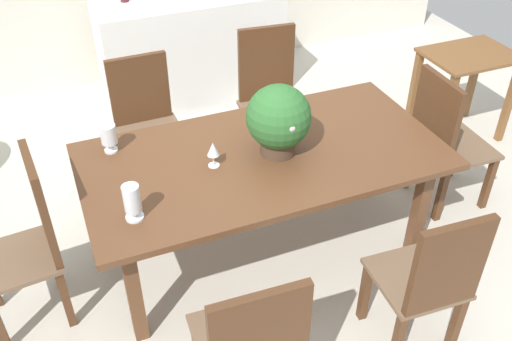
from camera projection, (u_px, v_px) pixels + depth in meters
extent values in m
plane|color=beige|center=(253.00, 232.00, 3.78)|extent=(7.04, 7.04, 0.00)
cube|color=brown|center=(263.00, 157.00, 3.23)|extent=(2.06, 1.05, 0.04)
cube|color=brown|center=(134.00, 292.00, 2.90)|extent=(0.07, 0.07, 0.70)
cube|color=brown|center=(420.00, 208.00, 3.44)|extent=(0.07, 0.07, 0.70)
cube|color=brown|center=(107.00, 205.00, 3.46)|extent=(0.07, 0.07, 0.70)
cube|color=brown|center=(357.00, 144.00, 3.99)|extent=(0.07, 0.07, 0.70)
cube|color=#4C2D19|center=(53.00, 259.00, 3.29)|extent=(0.05, 0.05, 0.42)
cube|color=#4C2D19|center=(66.00, 298.00, 3.05)|extent=(0.05, 0.05, 0.42)
cube|color=brown|center=(17.00, 260.00, 2.97)|extent=(0.46, 0.44, 0.03)
cube|color=#4C2D19|center=(41.00, 205.00, 2.86)|extent=(0.07, 0.38, 0.58)
cube|color=#4C2D19|center=(135.00, 184.00, 3.86)|extent=(0.04, 0.04, 0.42)
cube|color=#4C2D19|center=(188.00, 171.00, 3.98)|extent=(0.04, 0.04, 0.42)
cube|color=#4C2D19|center=(123.00, 154.00, 4.15)|extent=(0.04, 0.04, 0.42)
cube|color=#4C2D19|center=(172.00, 142.00, 4.27)|extent=(0.04, 0.04, 0.42)
cube|color=brown|center=(151.00, 136.00, 3.93)|extent=(0.46, 0.47, 0.03)
cube|color=#4C2D19|center=(139.00, 89.00, 3.93)|extent=(0.42, 0.05, 0.50)
cube|color=#4C2D19|center=(488.00, 183.00, 3.87)|extent=(0.05, 0.05, 0.42)
cube|color=#4C2D19|center=(454.00, 153.00, 4.16)|extent=(0.05, 0.05, 0.42)
cube|color=#4C2D19|center=(441.00, 195.00, 3.76)|extent=(0.05, 0.05, 0.42)
cube|color=#4C2D19|center=(409.00, 163.00, 4.05)|extent=(0.05, 0.05, 0.42)
cube|color=brown|center=(454.00, 147.00, 3.83)|extent=(0.47, 0.48, 0.03)
cube|color=#4C2D19|center=(436.00, 116.00, 3.60)|extent=(0.06, 0.43, 0.54)
cube|color=#4C2D19|center=(274.00, 327.00, 2.90)|extent=(0.05, 0.05, 0.42)
cube|color=brown|center=(246.00, 336.00, 2.59)|extent=(0.49, 0.42, 0.03)
cube|color=#4C2D19|center=(260.00, 333.00, 2.31)|extent=(0.44, 0.06, 0.46)
cube|color=#4C2D19|center=(255.00, 152.00, 4.17)|extent=(0.05, 0.05, 0.42)
cube|color=#4C2D19|center=(304.00, 143.00, 4.26)|extent=(0.05, 0.05, 0.42)
cube|color=#4C2D19|center=(243.00, 128.00, 4.43)|extent=(0.05, 0.05, 0.42)
cube|color=#4C2D19|center=(289.00, 121.00, 4.52)|extent=(0.05, 0.05, 0.42)
cube|color=brown|center=(273.00, 111.00, 4.21)|extent=(0.50, 0.45, 0.03)
cube|color=#4C2D19|center=(266.00, 63.00, 4.18)|extent=(0.43, 0.08, 0.57)
cube|color=#4C2D19|center=(420.00, 276.00, 3.18)|extent=(0.05, 0.05, 0.42)
cube|color=#4C2D19|center=(365.00, 292.00, 3.09)|extent=(0.05, 0.05, 0.42)
cube|color=#4C2D19|center=(456.00, 324.00, 2.91)|extent=(0.05, 0.05, 0.42)
cube|color=brown|center=(416.00, 278.00, 2.87)|extent=(0.44, 0.44, 0.03)
cube|color=#4C2D19|center=(449.00, 267.00, 2.57)|extent=(0.38, 0.06, 0.51)
cylinder|color=#4C3828|center=(278.00, 145.00, 3.20)|extent=(0.20, 0.20, 0.10)
sphere|color=#2D662D|center=(279.00, 117.00, 3.09)|extent=(0.36, 0.36, 0.36)
sphere|color=silver|center=(271.00, 101.00, 3.20)|extent=(0.04, 0.04, 0.04)
sphere|color=silver|center=(302.00, 101.00, 3.14)|extent=(0.04, 0.04, 0.04)
sphere|color=silver|center=(258.00, 121.00, 3.04)|extent=(0.05, 0.05, 0.05)
sphere|color=silver|center=(291.00, 127.00, 2.96)|extent=(0.06, 0.06, 0.06)
sphere|color=silver|center=(259.00, 101.00, 3.01)|extent=(0.05, 0.05, 0.05)
cylinder|color=silver|center=(135.00, 217.00, 2.77)|extent=(0.09, 0.09, 0.01)
cylinder|color=silver|center=(134.00, 213.00, 2.75)|extent=(0.02, 0.02, 0.04)
cylinder|color=silver|center=(132.00, 198.00, 2.70)|extent=(0.08, 0.08, 0.14)
cylinder|color=silver|center=(111.00, 150.00, 3.24)|extent=(0.08, 0.08, 0.01)
cylinder|color=silver|center=(110.00, 146.00, 3.22)|extent=(0.03, 0.03, 0.05)
cylinder|color=silver|center=(108.00, 134.00, 3.17)|extent=(0.09, 0.09, 0.11)
cylinder|color=silver|center=(214.00, 165.00, 3.12)|extent=(0.06, 0.06, 0.00)
cylinder|color=silver|center=(214.00, 160.00, 3.10)|extent=(0.01, 0.01, 0.07)
cone|color=silver|center=(213.00, 149.00, 3.06)|extent=(0.07, 0.07, 0.08)
cube|color=silver|center=(192.00, 51.00, 4.97)|extent=(1.56, 0.58, 0.94)
cube|color=brown|center=(471.00, 55.00, 4.32)|extent=(0.68, 0.51, 0.02)
cube|color=brown|center=(446.00, 117.00, 4.29)|extent=(0.05, 0.05, 0.71)
cube|color=brown|center=(509.00, 102.00, 4.47)|extent=(0.05, 0.05, 0.71)
cube|color=brown|center=(413.00, 92.00, 4.61)|extent=(0.05, 0.05, 0.71)
cube|color=brown|center=(473.00, 79.00, 4.79)|extent=(0.05, 0.05, 0.71)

